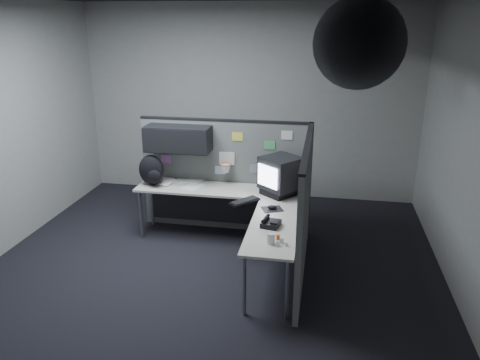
% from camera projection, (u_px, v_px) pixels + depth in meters
% --- Properties ---
extents(room, '(5.62, 5.62, 3.22)m').
position_uv_depth(room, '(257.00, 103.00, 4.95)').
color(room, black).
rests_on(room, ground).
extents(partition_back, '(2.44, 0.42, 1.63)m').
position_uv_depth(partition_back, '(212.00, 164.00, 6.60)').
color(partition_back, '#5F615F').
rests_on(partition_back, ground).
extents(partition_right, '(0.07, 2.23, 1.63)m').
position_uv_depth(partition_right, '(304.00, 210.00, 5.48)').
color(partition_right, '#5F615F').
rests_on(partition_right, ground).
extents(desk, '(2.31, 2.11, 0.73)m').
position_uv_depth(desk, '(233.00, 205.00, 6.16)').
color(desk, beige).
rests_on(desk, ground).
extents(monitor, '(0.63, 0.63, 0.51)m').
position_uv_depth(monitor, '(281.00, 175.00, 6.14)').
color(monitor, black).
rests_on(monitor, desk).
extents(keyboard, '(0.37, 0.41, 0.04)m').
position_uv_depth(keyboard, '(245.00, 201.00, 5.93)').
color(keyboard, black).
rests_on(keyboard, desk).
extents(mouse, '(0.30, 0.28, 0.05)m').
position_uv_depth(mouse, '(272.00, 208.00, 5.72)').
color(mouse, black).
rests_on(mouse, desk).
extents(phone, '(0.23, 0.25, 0.10)m').
position_uv_depth(phone, '(270.00, 223.00, 5.25)').
color(phone, black).
rests_on(phone, desk).
extents(bottles, '(0.14, 0.15, 0.07)m').
position_uv_depth(bottles, '(280.00, 241.00, 4.85)').
color(bottles, silver).
rests_on(bottles, desk).
extents(cup, '(0.11, 0.11, 0.12)m').
position_uv_depth(cup, '(271.00, 238.00, 4.84)').
color(cup, beige).
rests_on(cup, desk).
extents(papers, '(0.87, 0.73, 0.02)m').
position_uv_depth(papers, '(177.00, 180.00, 6.71)').
color(papers, white).
rests_on(papers, desk).
extents(backpack, '(0.41, 0.37, 0.43)m').
position_uv_depth(backpack, '(152.00, 171.00, 6.49)').
color(backpack, black).
rests_on(backpack, desk).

